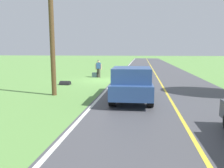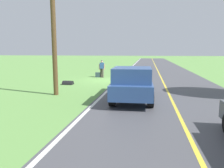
{
  "view_description": "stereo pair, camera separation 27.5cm",
  "coord_description": "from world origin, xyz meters",
  "px_view_note": "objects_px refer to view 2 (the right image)",
  "views": [
    {
      "loc": [
        -3.29,
        19.16,
        2.63
      ],
      "look_at": [
        -1.96,
        9.34,
        1.13
      ],
      "focal_mm": 35.12,
      "sensor_mm": 36.0,
      "label": 1
    },
    {
      "loc": [
        -3.57,
        19.12,
        2.63
      ],
      "look_at": [
        -1.96,
        9.34,
        1.13
      ],
      "focal_mm": 35.12,
      "sensor_mm": 36.0,
      "label": 2
    }
  ],
  "objects_px": {
    "hitchhiker_walking": "(102,68)",
    "pickup_truck_passing": "(133,82)",
    "utility_pole_roadside": "(54,35)",
    "suitcase_carried": "(98,75)"
  },
  "relations": [
    {
      "from": "suitcase_carried",
      "to": "pickup_truck_passing",
      "type": "bearing_deg",
      "value": 23.37
    },
    {
      "from": "hitchhiker_walking",
      "to": "suitcase_carried",
      "type": "bearing_deg",
      "value": 10.69
    },
    {
      "from": "suitcase_carried",
      "to": "utility_pole_roadside",
      "type": "relative_size",
      "value": 0.07
    },
    {
      "from": "pickup_truck_passing",
      "to": "utility_pole_roadside",
      "type": "relative_size",
      "value": 0.77
    },
    {
      "from": "hitchhiker_walking",
      "to": "suitcase_carried",
      "type": "xyz_separation_m",
      "value": [
        0.42,
        0.08,
        -0.73
      ]
    },
    {
      "from": "suitcase_carried",
      "to": "utility_pole_roadside",
      "type": "xyz_separation_m",
      "value": [
        0.5,
        9.02,
        3.29
      ]
    },
    {
      "from": "pickup_truck_passing",
      "to": "utility_pole_roadside",
      "type": "bearing_deg",
      "value": -8.34
    },
    {
      "from": "suitcase_carried",
      "to": "utility_pole_roadside",
      "type": "bearing_deg",
      "value": -3.0
    },
    {
      "from": "suitcase_carried",
      "to": "utility_pole_roadside",
      "type": "distance_m",
      "value": 9.62
    },
    {
      "from": "hitchhiker_walking",
      "to": "pickup_truck_passing",
      "type": "relative_size",
      "value": 0.32
    }
  ]
}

